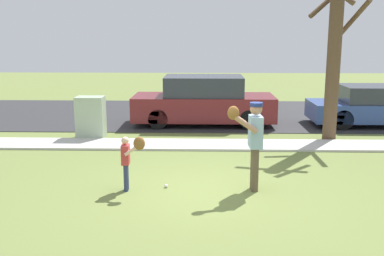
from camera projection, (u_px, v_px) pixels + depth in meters
name	position (u px, v px, depth m)	size (l,w,h in m)	color
ground_plane	(206.00, 147.00, 12.33)	(48.00, 48.00, 0.00)	olive
sidewalk_strip	(206.00, 145.00, 12.42)	(36.00, 1.20, 0.06)	beige
road_surface	(206.00, 114.00, 17.32)	(36.00, 6.80, 0.02)	#2D2D30
person_adult	(253.00, 136.00, 8.67)	(0.69, 0.66, 1.74)	brown
person_child	(129.00, 156.00, 8.70)	(0.49, 0.42, 1.12)	navy
baseball	(166.00, 186.00, 9.02)	(0.07, 0.07, 0.07)	white
utility_cabinet	(91.00, 117.00, 13.25)	(0.80, 0.57, 1.23)	#9EB293
street_tree_near	(335.00, 41.00, 12.57)	(1.85, 1.88, 5.30)	brown
parked_suv_maroon	(204.00, 101.00, 15.19)	(4.70, 1.90, 1.63)	maroon
parked_wagon_blue	(379.00, 106.00, 15.04)	(4.50, 1.80, 1.33)	#2D478C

